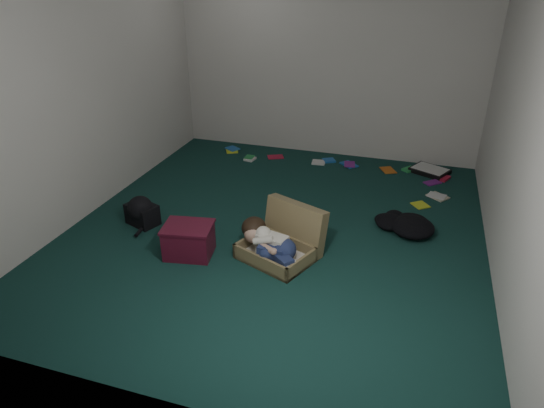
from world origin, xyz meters
The scene contains 12 objects.
floor centered at (0.00, 0.00, 0.00)m, with size 4.50×4.50×0.00m, color #133732.
wall_back centered at (0.00, 2.25, 1.30)m, with size 4.50×4.50×0.00m, color silver.
wall_front centered at (0.00, -2.25, 1.30)m, with size 4.50×4.50×0.00m, color silver.
wall_left centered at (-2.00, 0.00, 1.30)m, with size 4.50×4.50×0.00m, color silver.
wall_right centered at (2.00, 0.00, 1.30)m, with size 4.50×4.50×0.00m, color silver.
suitcase centered at (0.20, -0.43, 0.14)m, with size 0.81×0.80×0.46m.
person centered at (0.10, -0.56, 0.18)m, with size 0.60×0.50×0.28m.
maroon_bin centered at (-0.62, -0.70, 0.15)m, with size 0.49×0.41×0.30m.
backpack centered at (-1.33, -0.31, 0.12)m, with size 0.39×0.31×0.23m, color black, non-canonical shape.
clothing_pile centered at (1.18, 0.38, 0.07)m, with size 0.47×0.38×0.15m, color black, non-canonical shape.
paper_tray centered at (1.44, 1.95, 0.03)m, with size 0.54×0.49×0.06m.
book_scatter centered at (0.50, 1.72, 0.01)m, with size 3.05×1.21×0.02m.
Camera 1 is at (1.23, -4.07, 2.44)m, focal length 32.00 mm.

